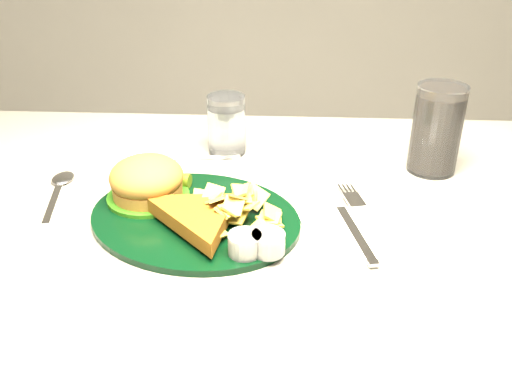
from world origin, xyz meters
TOP-DOWN VIEW (x-y plane):
  - dinner_plate at (-0.06, -0.02)m, footprint 0.38×0.35m
  - water_glass at (-0.04, 0.22)m, footprint 0.09×0.09m
  - cola_glass at (0.31, 0.16)m, footprint 0.11×0.11m
  - fork_napkin at (0.16, -0.04)m, footprint 0.18×0.22m
  - spoon at (-0.28, 0.01)m, footprint 0.07×0.17m
  - ramekin at (-0.18, 0.12)m, footprint 0.06×0.06m
  - wrapped_straw at (-0.11, 0.18)m, footprint 0.20×0.09m

SIDE VIEW (x-z plane):
  - wrapped_straw at x=-0.11m, z-range 0.75..0.76m
  - spoon at x=-0.28m, z-range 0.75..0.76m
  - fork_napkin at x=0.16m, z-range 0.75..0.76m
  - ramekin at x=-0.18m, z-range 0.75..0.78m
  - dinner_plate at x=-0.06m, z-range 0.75..0.82m
  - water_glass at x=-0.04m, z-range 0.75..0.86m
  - cola_glass at x=0.31m, z-range 0.75..0.90m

